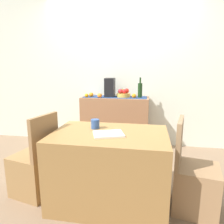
# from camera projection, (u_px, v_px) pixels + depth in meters

# --- Properties ---
(ground_plane) EXTENTS (6.40, 6.40, 0.02)m
(ground_plane) POSITION_uv_depth(u_px,v_px,m) (106.00, 172.00, 2.81)
(ground_plane) COLOR #80674F
(ground_plane) RESTS_ON ground
(room_wall_rear) EXTENTS (6.40, 0.06, 2.70)m
(room_wall_rear) POSITION_uv_depth(u_px,v_px,m) (119.00, 68.00, 3.66)
(room_wall_rear) COLOR silver
(room_wall_rear) RESTS_ON ground
(sideboard_console) EXTENTS (1.12, 0.42, 0.88)m
(sideboard_console) POSITION_uv_depth(u_px,v_px,m) (115.00, 122.00, 3.60)
(sideboard_console) COLOR #966646
(sideboard_console) RESTS_ON ground
(table_runner) EXTENTS (1.05, 0.32, 0.01)m
(table_runner) POSITION_uv_depth(u_px,v_px,m) (115.00, 97.00, 3.51)
(table_runner) COLOR navy
(table_runner) RESTS_ON sideboard_console
(fruit_bowl) EXTENTS (0.23, 0.23, 0.06)m
(fruit_bowl) POSITION_uv_depth(u_px,v_px,m) (123.00, 95.00, 3.48)
(fruit_bowl) COLOR gold
(fruit_bowl) RESTS_ON table_runner
(apple_left) EXTENTS (0.07, 0.07, 0.07)m
(apple_left) POSITION_uv_depth(u_px,v_px,m) (123.00, 91.00, 3.52)
(apple_left) COLOR gold
(apple_left) RESTS_ON fruit_bowl
(apple_upper) EXTENTS (0.08, 0.08, 0.08)m
(apple_upper) POSITION_uv_depth(u_px,v_px,m) (127.00, 91.00, 3.49)
(apple_upper) COLOR red
(apple_upper) RESTS_ON fruit_bowl
(apple_right) EXTENTS (0.07, 0.07, 0.07)m
(apple_right) POSITION_uv_depth(u_px,v_px,m) (124.00, 91.00, 3.43)
(apple_right) COLOR red
(apple_right) RESTS_ON fruit_bowl
(apple_rear) EXTENTS (0.07, 0.07, 0.07)m
(apple_rear) POSITION_uv_depth(u_px,v_px,m) (120.00, 91.00, 3.45)
(apple_rear) COLOR #B6292F
(apple_rear) RESTS_ON fruit_bowl
(wine_bottle) EXTENTS (0.07, 0.07, 0.33)m
(wine_bottle) POSITION_uv_depth(u_px,v_px,m) (140.00, 90.00, 3.41)
(wine_bottle) COLOR #193315
(wine_bottle) RESTS_ON sideboard_console
(coffee_maker) EXTENTS (0.16, 0.18, 0.32)m
(coffee_maker) POSITION_uv_depth(u_px,v_px,m) (110.00, 88.00, 3.49)
(coffee_maker) COLOR black
(coffee_maker) RESTS_ON sideboard_console
(orange_loose_mid) EXTENTS (0.07, 0.07, 0.07)m
(orange_loose_mid) POSITION_uv_depth(u_px,v_px,m) (91.00, 95.00, 3.52)
(orange_loose_mid) COLOR orange
(orange_loose_mid) RESTS_ON sideboard_console
(orange_loose_end) EXTENTS (0.07, 0.07, 0.07)m
(orange_loose_end) POSITION_uv_depth(u_px,v_px,m) (100.00, 96.00, 3.42)
(orange_loose_end) COLOR orange
(orange_loose_end) RESTS_ON sideboard_console
(orange_loose_near_bowl) EXTENTS (0.07, 0.07, 0.07)m
(orange_loose_near_bowl) POSITION_uv_depth(u_px,v_px,m) (134.00, 96.00, 3.39)
(orange_loose_near_bowl) COLOR orange
(orange_loose_near_bowl) RESTS_ON sideboard_console
(orange_loose_far) EXTENTS (0.06, 0.06, 0.06)m
(orange_loose_far) POSITION_uv_depth(u_px,v_px,m) (86.00, 95.00, 3.48)
(orange_loose_far) COLOR orange
(orange_loose_far) RESTS_ON sideboard_console
(dining_table) EXTENTS (1.13, 0.76, 0.74)m
(dining_table) POSITION_uv_depth(u_px,v_px,m) (110.00, 168.00, 2.13)
(dining_table) COLOR olive
(dining_table) RESTS_ON ground
(open_book) EXTENTS (0.33, 0.29, 0.02)m
(open_book) POSITION_uv_depth(u_px,v_px,m) (108.00, 134.00, 1.99)
(open_book) COLOR white
(open_book) RESTS_ON dining_table
(coffee_cup) EXTENTS (0.09, 0.09, 0.10)m
(coffee_cup) POSITION_uv_depth(u_px,v_px,m) (95.00, 124.00, 2.19)
(coffee_cup) COLOR #2E4D8A
(coffee_cup) RESTS_ON dining_table
(chair_near_window) EXTENTS (0.48, 0.48, 0.90)m
(chair_near_window) POSITION_uv_depth(u_px,v_px,m) (35.00, 170.00, 2.29)
(chair_near_window) COLOR olive
(chair_near_window) RESTS_ON ground
(chair_by_corner) EXTENTS (0.47, 0.47, 0.90)m
(chair_by_corner) POSITION_uv_depth(u_px,v_px,m) (194.00, 184.00, 2.01)
(chair_by_corner) COLOR #96714D
(chair_by_corner) RESTS_ON ground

